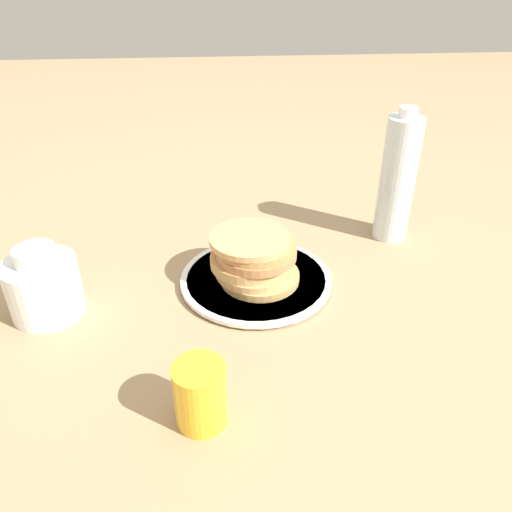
{
  "coord_description": "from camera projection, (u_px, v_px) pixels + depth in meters",
  "views": [
    {
      "loc": [
        0.72,
        -0.05,
        0.49
      ],
      "look_at": [
        0.02,
        0.01,
        0.05
      ],
      "focal_mm": 35.0,
      "sensor_mm": 36.0,
      "label": 1
    }
  ],
  "objects": [
    {
      "name": "water_bottle_near",
      "position": [
        397.0,
        179.0,
        0.93
      ],
      "size": [
        0.07,
        0.07,
        0.25
      ],
      "color": "silver",
      "rests_on": "ground_plane"
    },
    {
      "name": "cream_jug",
      "position": [
        43.0,
        285.0,
        0.76
      ],
      "size": [
        0.11,
        0.11,
        0.12
      ],
      "color": "white",
      "rests_on": "ground_plane"
    },
    {
      "name": "juice_glass",
      "position": [
        200.0,
        394.0,
        0.59
      ],
      "size": [
        0.06,
        0.06,
        0.08
      ],
      "color": "yellow",
      "rests_on": "ground_plane"
    },
    {
      "name": "plate",
      "position": [
        256.0,
        279.0,
        0.85
      ],
      "size": [
        0.26,
        0.26,
        0.01
      ],
      "color": "silver",
      "rests_on": "ground_plane"
    },
    {
      "name": "pancake_stack",
      "position": [
        255.0,
        258.0,
        0.82
      ],
      "size": [
        0.14,
        0.15,
        0.08
      ],
      "color": "tan",
      "rests_on": "plate"
    },
    {
      "name": "ground_plane",
      "position": [
        249.0,
        276.0,
        0.87
      ],
      "size": [
        4.0,
        4.0,
        0.0
      ],
      "primitive_type": "plane",
      "color": "#9E7F5B"
    }
  ]
}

